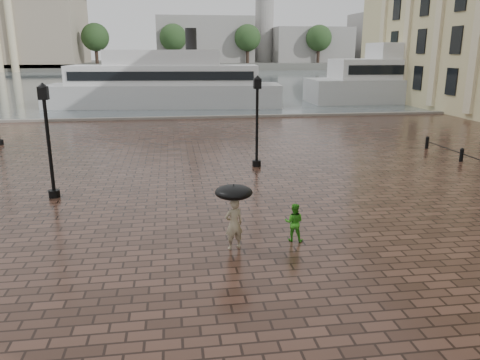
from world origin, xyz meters
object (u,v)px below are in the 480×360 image
object	(u,v)px
ferry_near	(165,84)
ferry_far	(426,78)
adult_pedestrian	(234,224)
child_pedestrian	(294,222)
street_lamps	(96,120)

from	to	relation	value
ferry_near	ferry_far	world-z (taller)	ferry_far
adult_pedestrian	child_pedestrian	world-z (taller)	adult_pedestrian
street_lamps	ferry_near	distance (m)	26.34
street_lamps	ferry_far	bearing A→B (deg)	39.40
adult_pedestrian	ferry_near	world-z (taller)	ferry_near
street_lamps	adult_pedestrian	world-z (taller)	street_lamps
adult_pedestrian	child_pedestrian	size ratio (longest dim) A/B	1.29
street_lamps	ferry_near	bearing A→B (deg)	83.11
street_lamps	adult_pedestrian	distance (m)	12.75
child_pedestrian	ferry_far	distance (m)	45.98
street_lamps	ferry_near	world-z (taller)	ferry_near
street_lamps	ferry_near	xyz separation A→B (m)	(3.16, 26.15, 0.06)
adult_pedestrian	child_pedestrian	xyz separation A→B (m)	(1.92, 0.33, -0.17)
ferry_near	child_pedestrian	bearing A→B (deg)	-77.54
adult_pedestrian	ferry_far	world-z (taller)	ferry_far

